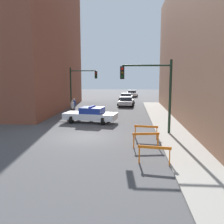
# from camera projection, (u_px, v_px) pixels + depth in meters

# --- Properties ---
(ground_plane) EXTENTS (120.00, 120.00, 0.00)m
(ground_plane) POSITION_uv_depth(u_px,v_px,m) (85.00, 137.00, 17.19)
(ground_plane) COLOR #4C4C4F
(sidewalk_right) EXTENTS (2.40, 44.00, 0.12)m
(sidewalk_right) POSITION_uv_depth(u_px,v_px,m) (176.00, 138.00, 16.71)
(sidewalk_right) COLOR #9E998E
(sidewalk_right) RESTS_ON ground_plane
(building_corner_left) EXTENTS (14.00, 20.00, 24.48)m
(building_corner_left) POSITION_uv_depth(u_px,v_px,m) (7.00, 8.00, 30.13)
(building_corner_left) COLOR brown
(building_corner_left) RESTS_ON ground_plane
(traffic_light_near) EXTENTS (3.64, 0.35, 5.20)m
(traffic_light_near) POSITION_uv_depth(u_px,v_px,m) (154.00, 85.00, 17.59)
(traffic_light_near) COLOR black
(traffic_light_near) RESTS_ON sidewalk_right
(traffic_light_far) EXTENTS (3.44, 0.35, 5.20)m
(traffic_light_far) POSITION_uv_depth(u_px,v_px,m) (79.00, 82.00, 30.98)
(traffic_light_far) COLOR black
(traffic_light_far) RESTS_ON ground_plane
(police_car) EXTENTS (4.96, 2.89, 1.52)m
(police_car) POSITION_uv_depth(u_px,v_px,m) (91.00, 115.00, 22.45)
(police_car) COLOR white
(police_car) RESTS_ON ground_plane
(parked_car_near) EXTENTS (2.44, 4.40, 1.31)m
(parked_car_near) POSITION_uv_depth(u_px,v_px,m) (126.00, 101.00, 34.62)
(parked_car_near) COLOR silver
(parked_car_near) RESTS_ON ground_plane
(parked_car_mid) EXTENTS (2.50, 4.43, 1.31)m
(parked_car_mid) POSITION_uv_depth(u_px,v_px,m) (126.00, 97.00, 41.33)
(parked_car_mid) COLOR #474C51
(parked_car_mid) RESTS_ON ground_plane
(parked_car_far) EXTENTS (2.41, 4.38, 1.31)m
(parked_car_far) POSITION_uv_depth(u_px,v_px,m) (132.00, 93.00, 49.87)
(parked_car_far) COLOR silver
(parked_car_far) RESTS_ON ground_plane
(pedestrian_crossing) EXTENTS (0.51, 0.51, 1.66)m
(pedestrian_crossing) POSITION_uv_depth(u_px,v_px,m) (72.00, 108.00, 26.06)
(pedestrian_crossing) COLOR #382D23
(pedestrian_crossing) RESTS_ON ground_plane
(pedestrian_corner) EXTENTS (0.45, 0.45, 1.66)m
(pedestrian_corner) POSITION_uv_depth(u_px,v_px,m) (74.00, 105.00, 28.47)
(pedestrian_corner) COLOR #474C66
(pedestrian_corner) RESTS_ON ground_plane
(barrier_front) EXTENTS (1.59, 0.41, 0.90)m
(barrier_front) POSITION_uv_depth(u_px,v_px,m) (154.00, 152.00, 11.90)
(barrier_front) COLOR orange
(barrier_front) RESTS_ON ground_plane
(barrier_mid) EXTENTS (1.59, 0.38, 0.90)m
(barrier_mid) POSITION_uv_depth(u_px,v_px,m) (146.00, 137.00, 14.66)
(barrier_mid) COLOR orange
(barrier_mid) RESTS_ON ground_plane
(barrier_back) EXTENTS (1.59, 0.39, 0.90)m
(barrier_back) POSITION_uv_depth(u_px,v_px,m) (146.00, 130.00, 16.76)
(barrier_back) COLOR orange
(barrier_back) RESTS_ON ground_plane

